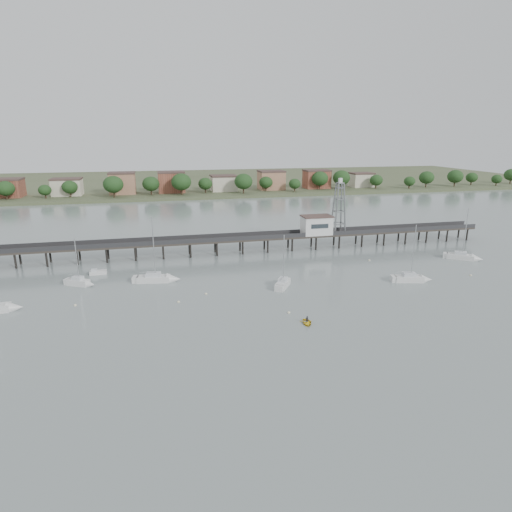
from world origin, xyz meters
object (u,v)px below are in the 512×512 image
Objects in this scene: lattice_tower at (339,208)px; sailboat_d at (415,279)px; sailboat_c at (284,283)px; white_tender at (98,272)px; sailboat_b at (82,283)px; sailboat_f at (161,279)px; yellow_dinghy at (307,324)px; pier at (229,240)px; sailboat_e at (466,257)px.

sailboat_d is (4.30, -32.16, -10.46)m from lattice_tower.
white_tender is (-39.68, 16.94, -0.20)m from sailboat_c.
sailboat_b is at bearing -164.49° from lattice_tower.
sailboat_f is 4.01× the size of white_tender.
sailboat_f is 5.12× the size of yellow_dinghy.
lattice_tower is at bearing -8.84° from sailboat_c.
sailboat_f is 36.64m from yellow_dinghy.
pier is 47.80m from yellow_dinghy.
sailboat_b reaches higher than white_tender.
sailboat_d is at bearing -82.39° from lattice_tower.
sailboat_d is at bearing 17.52° from sailboat_b.
sailboat_d is 3.50× the size of white_tender.
sailboat_e is (22.69, 12.20, -0.00)m from sailboat_d.
sailboat_d is at bearing -4.19° from sailboat_f.
sailboat_f is (-18.34, -19.50, -3.16)m from pier.
sailboat_b is 16.57m from sailboat_f.
sailboat_b reaches higher than pier.
lattice_tower reaches higher than pier.
lattice_tower reaches higher than sailboat_e.
sailboat_f is (-54.14, 12.66, -0.01)m from sailboat_d.
sailboat_f reaches higher than sailboat_e.
lattice_tower is at bearing 68.58° from yellow_dinghy.
sailboat_d is at bearing -18.84° from white_tender.
white_tender is (-90.96, 8.87, -0.18)m from sailboat_e.
sailboat_e is (58.49, -19.96, -3.16)m from pier.
sailboat_f reaches higher than yellow_dinghy.
yellow_dinghy is at bearing -83.41° from pier.
sailboat_b is (-70.67, 13.74, 0.01)m from sailboat_d.
sailboat_b is 0.77× the size of sailboat_e.
white_tender is (-68.27, 21.06, -0.19)m from sailboat_d.
pier is at bearing 55.72° from sailboat_f.
sailboat_b is 93.38m from sailboat_e.
lattice_tower is at bearing 0.00° from pier.
sailboat_c is 26.94m from sailboat_f.
sailboat_e is at bearing -48.98° from sailboat_c.
sailboat_c reaches higher than pier.
sailboat_e reaches higher than pier.
sailboat_f is (-25.55, 8.54, -0.02)m from sailboat_c.
sailboat_e is at bearing 42.02° from sailboat_d.
yellow_dinghy is at bearing -153.06° from sailboat_c.
lattice_tower is at bearing 44.03° from sailboat_b.
sailboat_b is 3.60× the size of yellow_dinghy.
yellow_dinghy is (5.47, -47.34, -3.79)m from pier.
sailboat_c is at bearing -174.43° from sailboat_d.
sailboat_c is 3.07× the size of white_tender.
sailboat_f is (-76.83, 0.46, -0.01)m from sailboat_e.
sailboat_d is 0.87× the size of sailboat_f.
lattice_tower is 1.16× the size of sailboat_d.
lattice_tower is at bearing -179.63° from sailboat_e.
sailboat_f is (16.53, -1.08, -0.02)m from sailboat_b.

